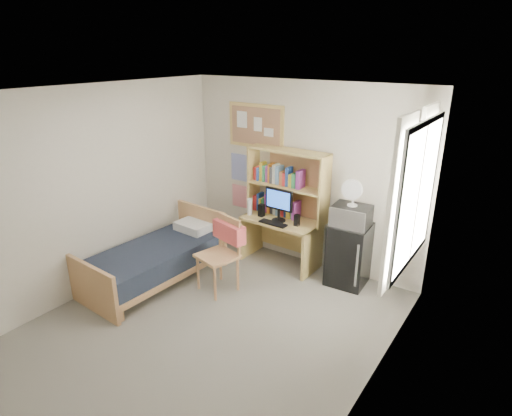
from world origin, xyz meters
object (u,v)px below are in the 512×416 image
Objects in this scene: speaker_left at (261,210)px; speaker_right at (297,220)px; mini_fridge at (349,254)px; monitor at (279,206)px; desk at (280,242)px; bulletin_board at (256,126)px; desk_chair at (217,255)px; desk_fan at (353,194)px; bed at (154,265)px; microwave at (351,216)px.

speaker_left is 1.12× the size of speaker_right.
monitor is at bearing -178.53° from mini_fridge.
speaker_left reaches higher than speaker_right.
desk is 0.52m from speaker_right.
desk is at bearing 168.69° from speaker_right.
speaker_right is at bearing -20.94° from bulletin_board.
desk_chair is 1.89m from desk_fan.
desk is at bearing 54.60° from bed.
speaker_left is 0.39× the size of microwave.
bulletin_board is 1.23m from monitor.
bulletin_board is at bearing 160.87° from speaker_right.
mini_fridge is (1.32, 1.13, -0.08)m from desk_chair.
desk_chair is 2.13× the size of microwave.
microwave reaches higher than desk.
monitor is (1.12, 1.35, 0.67)m from bed.
bed is 3.86× the size of microwave.
bulletin_board is 2.91× the size of desk_fan.
bulletin_board reaches higher than monitor.
mini_fridge reaches higher than bed.
mini_fridge is at bearing 90.00° from microwave.
mini_fridge is at bearing 54.33° from desk_chair.
desk_fan reaches higher than desk_chair.
monitor is 1.05m from microwave.
speaker_right is (0.30, -0.01, -0.15)m from monitor.
desk_chair is 6.08× the size of speaker_right.
speaker_left reaches higher than desk.
monitor is (0.62, -0.34, -1.00)m from bulletin_board.
bed is 11.03× the size of speaker_right.
bulletin_board is at bearing 167.13° from microwave.
bulletin_board reaches higher than bed.
desk_fan is at bearing 53.80° from desk_chair.
bulletin_board is 1.12× the size of mini_fridge.
desk_fan reaches higher than mini_fridge.
desk_fan reaches higher than speaker_left.
bulletin_board is 1.93m from microwave.
speaker_left is at bearing 104.98° from desk_chair.
bulletin_board reaches higher than desk_fan.
bulletin_board is at bearing 152.94° from monitor.
desk is 1.04m from mini_fridge.
microwave is at bearing 5.79° from monitor.
mini_fridge is 1.16m from monitor.
speaker_left is (-1.34, -0.08, 0.36)m from mini_fridge.
mini_fridge is at bearing -8.60° from bulletin_board.
bed is at bearing -119.42° from speaker_left.
desk_chair is 0.94m from bed.
microwave is at bearing 4.50° from speaker_left.
speaker_right is (0.60, -0.02, -0.01)m from speaker_left.
monitor is 1.42× the size of desk_fan.
monitor is at bearing 53.43° from bed.
mini_fridge reaches higher than desk.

